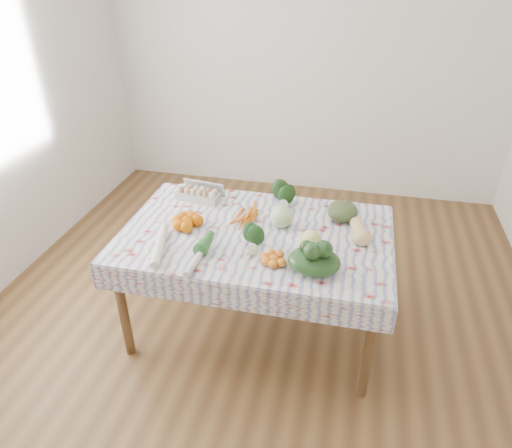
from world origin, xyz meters
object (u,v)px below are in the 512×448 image
object	(u,v)px
kabocha_squash	(343,211)
butternut_squash	(360,231)
egg_carton	(198,195)
cabbage	(282,217)
dining_table	(256,243)
grapefruit	(310,241)

from	to	relation	value
kabocha_squash	butternut_squash	xyz separation A→B (m)	(0.12, -0.20, -0.01)
egg_carton	cabbage	size ratio (longest dim) A/B	2.15
dining_table	butternut_squash	distance (m)	0.65
kabocha_squash	butternut_squash	size ratio (longest dim) A/B	0.84
dining_table	butternut_squash	xyz separation A→B (m)	(0.63, 0.07, 0.14)
dining_table	egg_carton	xyz separation A→B (m)	(-0.49, 0.32, 0.12)
cabbage	grapefruit	size ratio (longest dim) A/B	1.10
egg_carton	butternut_squash	world-z (taller)	butternut_squash
dining_table	butternut_squash	world-z (taller)	butternut_squash
dining_table	butternut_squash	size ratio (longest dim) A/B	6.82
cabbage	butternut_squash	distance (m)	0.49
egg_carton	kabocha_squash	world-z (taller)	kabocha_squash
dining_table	kabocha_squash	size ratio (longest dim) A/B	8.15
dining_table	cabbage	world-z (taller)	cabbage
kabocha_squash	cabbage	world-z (taller)	cabbage
egg_carton	grapefruit	bearing A→B (deg)	-19.54
dining_table	cabbage	bearing A→B (deg)	36.00
dining_table	kabocha_squash	distance (m)	0.59
dining_table	grapefruit	bearing A→B (deg)	-20.24
grapefruit	dining_table	bearing A→B (deg)	159.76
cabbage	grapefruit	distance (m)	0.31
kabocha_squash	grapefruit	world-z (taller)	same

